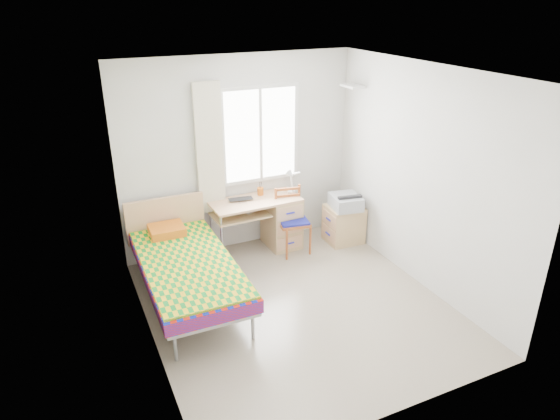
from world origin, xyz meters
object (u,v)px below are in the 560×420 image
object	(u,v)px
cabinet	(344,224)
printer	(346,201)
chair	(292,216)
bed	(186,264)
desk	(277,219)

from	to	relation	value
cabinet	printer	xyz separation A→B (m)	(-0.01, -0.03, 0.36)
chair	cabinet	bearing A→B (deg)	5.45
cabinet	printer	world-z (taller)	printer
bed	desk	xyz separation A→B (m)	(1.48, 0.76, -0.04)
desk	printer	size ratio (longest dim) A/B	2.46
cabinet	desk	bearing A→B (deg)	166.33
desk	chair	xyz separation A→B (m)	(0.14, -0.20, 0.10)
chair	printer	distance (m)	0.79
chair	cabinet	world-z (taller)	chair
desk	chair	size ratio (longest dim) A/B	1.33
printer	desk	bearing A→B (deg)	170.80
printer	cabinet	bearing A→B (deg)	86.49
desk	chair	world-z (taller)	chair
bed	printer	distance (m)	2.45
bed	chair	bearing A→B (deg)	19.77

